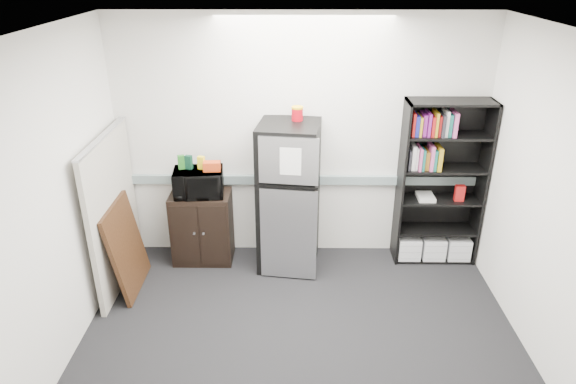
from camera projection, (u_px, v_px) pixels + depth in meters
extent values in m
plane|color=black|center=(301.00, 350.00, 4.55)|extent=(4.00, 4.00, 0.00)
cube|color=silver|center=(300.00, 141.00, 5.57)|extent=(4.00, 0.02, 2.70)
cube|color=silver|center=(561.00, 216.00, 3.96)|extent=(0.02, 3.50, 2.70)
cube|color=silver|center=(47.00, 213.00, 4.00)|extent=(0.02, 3.50, 2.70)
cube|color=white|center=(305.00, 35.00, 3.42)|extent=(4.00, 3.50, 0.02)
cube|color=gray|center=(300.00, 180.00, 5.73)|extent=(3.92, 0.05, 0.10)
cube|color=white|center=(268.00, 123.00, 5.49)|extent=(0.14, 0.00, 0.10)
cube|color=black|center=(400.00, 184.00, 5.57)|extent=(0.02, 0.34, 1.85)
cube|color=black|center=(481.00, 184.00, 5.56)|extent=(0.02, 0.34, 1.85)
cube|color=black|center=(437.00, 178.00, 5.71)|extent=(0.90, 0.02, 1.85)
cube|color=black|center=(452.00, 102.00, 5.18)|extent=(0.90, 0.34, 0.02)
cube|color=black|center=(431.00, 255.00, 5.94)|extent=(0.85, 0.32, 0.03)
cube|color=black|center=(435.00, 229.00, 5.80)|extent=(0.85, 0.32, 0.03)
cube|color=black|center=(439.00, 200.00, 5.64)|extent=(0.85, 0.32, 0.02)
cube|color=black|center=(443.00, 168.00, 5.49)|extent=(0.85, 0.32, 0.02)
cube|color=black|center=(447.00, 135.00, 5.33)|extent=(0.85, 0.32, 0.02)
cube|color=silver|center=(408.00, 246.00, 5.88)|extent=(0.25, 0.30, 0.25)
cube|color=silver|center=(432.00, 246.00, 5.88)|extent=(0.25, 0.30, 0.25)
cube|color=silver|center=(457.00, 246.00, 5.87)|extent=(0.25, 0.30, 0.25)
cube|color=#A9A496|center=(114.00, 213.00, 5.21)|extent=(0.05, 1.30, 1.60)
cube|color=#B2B2B7|center=(102.00, 137.00, 4.88)|extent=(0.06, 1.30, 0.02)
cube|color=black|center=(202.00, 227.00, 5.76)|extent=(0.66, 0.41, 0.82)
cube|color=black|center=(185.00, 236.00, 5.57)|extent=(0.30, 0.01, 0.72)
cube|color=black|center=(214.00, 236.00, 5.56)|extent=(0.30, 0.01, 0.72)
cylinder|color=#B2B2B7|center=(194.00, 234.00, 5.53)|extent=(0.02, 0.02, 0.02)
cylinder|color=#B2B2B7|center=(203.00, 234.00, 5.53)|extent=(0.02, 0.02, 0.02)
imported|color=black|center=(199.00, 182.00, 5.50)|extent=(0.56, 0.41, 0.29)
cube|color=#1D5F1B|center=(181.00, 162.00, 5.45)|extent=(0.08, 0.07, 0.15)
cube|color=#0B3220|center=(189.00, 162.00, 5.45)|extent=(0.08, 0.07, 0.15)
cube|color=yellow|center=(201.00, 163.00, 5.45)|extent=(0.08, 0.07, 0.14)
cube|color=#C03A13|center=(212.00, 166.00, 5.41)|extent=(0.19, 0.11, 0.10)
cube|color=black|center=(289.00, 198.00, 5.51)|extent=(0.69, 0.69, 1.62)
cube|color=#B6B6BB|center=(288.00, 161.00, 4.99)|extent=(0.59, 0.10, 0.49)
cube|color=#B6B6BB|center=(288.00, 235.00, 5.34)|extent=(0.59, 0.10, 1.04)
cube|color=black|center=(288.00, 187.00, 5.09)|extent=(0.59, 0.08, 0.03)
cube|color=white|center=(291.00, 162.00, 4.98)|extent=(0.21, 0.03, 0.28)
cube|color=black|center=(289.00, 125.00, 5.17)|extent=(0.69, 0.69, 0.02)
cylinder|color=#A80713|center=(297.00, 113.00, 5.24)|extent=(0.12, 0.12, 0.14)
cylinder|color=gold|center=(297.00, 106.00, 5.21)|extent=(0.12, 0.12, 0.02)
cube|color=black|center=(127.00, 247.00, 5.22)|extent=(0.20, 0.75, 0.95)
cube|color=beige|center=(129.00, 247.00, 5.22)|extent=(0.14, 0.63, 0.80)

